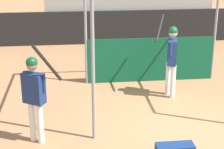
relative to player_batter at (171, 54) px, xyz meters
The scene contains 5 objects.
ground_plane 2.19m from the player_batter, 95.30° to the right, with size 60.00×60.00×0.00m, color #A8754C.
outfield_wall 5.45m from the player_batter, 91.84° to the left, with size 24.00×0.12×1.27m.
batting_cage 0.65m from the player_batter, 115.57° to the left, with size 3.69×3.21×3.21m.
player_batter is the anchor object (origin of this frame).
player_waiting 3.77m from the player_batter, 148.06° to the right, with size 0.79×0.59×2.09m.
Camera 1 is at (-2.29, -6.83, 3.78)m, focal length 60.00 mm.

